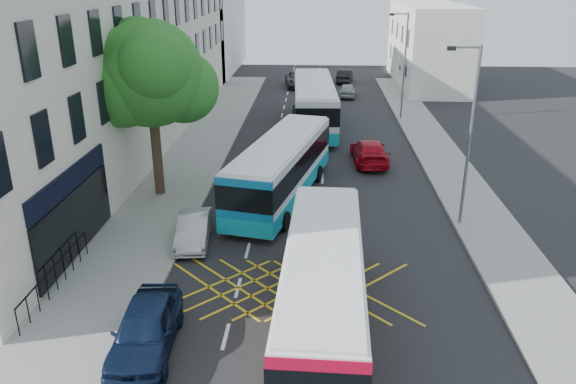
# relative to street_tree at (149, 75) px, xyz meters

# --- Properties ---
(pavement_left) EXTENTS (5.00, 70.00, 0.15)m
(pavement_left) POSITION_rel_street_tree_xyz_m (0.01, 0.03, -6.22)
(pavement_left) COLOR gray
(pavement_left) RESTS_ON ground
(pavement_right) EXTENTS (3.00, 70.00, 0.15)m
(pavement_right) POSITION_rel_street_tree_xyz_m (16.01, 0.03, -6.22)
(pavement_right) COLOR gray
(pavement_right) RESTS_ON ground
(terrace_main) EXTENTS (8.30, 45.00, 13.50)m
(terrace_main) POSITION_rel_street_tree_xyz_m (-5.49, 9.52, 0.46)
(terrace_main) COLOR beige
(terrace_main) RESTS_ON ground
(terrace_far) EXTENTS (8.00, 20.00, 10.00)m
(terrace_far) POSITION_rel_street_tree_xyz_m (-5.49, 40.03, -1.29)
(terrace_far) COLOR silver
(terrace_far) RESTS_ON ground
(building_right) EXTENTS (6.00, 18.00, 8.00)m
(building_right) POSITION_rel_street_tree_xyz_m (19.51, 33.03, -2.29)
(building_right) COLOR silver
(building_right) RESTS_ON ground
(street_tree) EXTENTS (6.30, 5.70, 8.80)m
(street_tree) POSITION_rel_street_tree_xyz_m (0.00, 0.00, 0.00)
(street_tree) COLOR #382619
(street_tree) RESTS_ON pavement_left
(lamp_near) EXTENTS (1.45, 0.15, 8.00)m
(lamp_near) POSITION_rel_street_tree_xyz_m (14.71, -2.97, -1.68)
(lamp_near) COLOR slate
(lamp_near) RESTS_ON pavement_right
(lamp_far) EXTENTS (1.45, 0.15, 8.00)m
(lamp_far) POSITION_rel_street_tree_xyz_m (14.71, 17.03, -1.68)
(lamp_far) COLOR slate
(lamp_far) RESTS_ON pavement_right
(railings) EXTENTS (0.08, 5.60, 1.14)m
(railings) POSITION_rel_street_tree_xyz_m (-1.19, -9.67, -5.57)
(railings) COLOR black
(railings) RESTS_ON pavement_left
(bus_near) EXTENTS (2.91, 10.69, 2.98)m
(bus_near) POSITION_rel_street_tree_xyz_m (8.40, -11.34, -4.72)
(bus_near) COLOR silver
(bus_near) RESTS_ON ground
(bus_mid) EXTENTS (5.01, 11.40, 3.12)m
(bus_mid) POSITION_rel_street_tree_xyz_m (6.37, -0.04, -4.65)
(bus_mid) COLOR silver
(bus_mid) RESTS_ON ground
(bus_far) EXTENTS (3.48, 12.47, 3.48)m
(bus_far) POSITION_rel_street_tree_xyz_m (7.93, 14.18, -4.46)
(bus_far) COLOR silver
(bus_far) RESTS_ON ground
(parked_car_blue) EXTENTS (2.05, 4.54, 1.51)m
(parked_car_blue) POSITION_rel_street_tree_xyz_m (3.00, -12.74, -5.53)
(parked_car_blue) COLOR #0E1A38
(parked_car_blue) RESTS_ON ground
(parked_car_silver) EXTENTS (1.68, 3.85, 1.23)m
(parked_car_silver) POSITION_rel_street_tree_xyz_m (2.91, -5.30, -5.68)
(parked_car_silver) COLOR #ADAEB5
(parked_car_silver) RESTS_ON ground
(red_hatchback) EXTENTS (2.22, 5.00, 1.43)m
(red_hatchback) POSITION_rel_street_tree_xyz_m (11.39, 6.09, -5.58)
(red_hatchback) COLOR #A80714
(red_hatchback) RESTS_ON ground
(distant_car_grey) EXTENTS (3.07, 5.62, 1.49)m
(distant_car_grey) POSITION_rel_street_tree_xyz_m (6.23, 30.52, -5.55)
(distant_car_grey) COLOR #3D4045
(distant_car_grey) RESTS_ON ground
(distant_car_silver) EXTENTS (1.84, 3.85, 1.27)m
(distant_car_silver) POSITION_rel_street_tree_xyz_m (11.01, 25.64, -5.66)
(distant_car_silver) COLOR #929398
(distant_car_silver) RESTS_ON ground
(distant_car_dark) EXTENTS (2.00, 4.31, 1.37)m
(distant_car_dark) POSITION_rel_street_tree_xyz_m (11.07, 33.07, -5.61)
(distant_car_dark) COLOR black
(distant_car_dark) RESTS_ON ground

